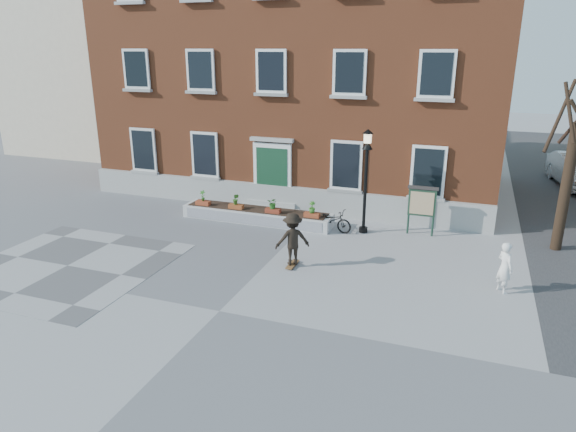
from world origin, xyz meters
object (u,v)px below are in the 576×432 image
at_px(lamp_post, 366,167).
at_px(skateboarder, 292,239).
at_px(bystander, 505,267).
at_px(notice_board, 422,203).
at_px(bicycle, 331,220).

xyz_separation_m(lamp_post, skateboarder, (-1.47, -3.93, -1.61)).
height_order(bystander, notice_board, notice_board).
relative_size(bystander, notice_board, 0.81).
bearing_deg(bystander, bicycle, 24.47).
distance_m(notice_board, skateboarder, 5.63).
height_order(bicycle, skateboarder, skateboarder).
bearing_deg(notice_board, lamp_post, -167.67).
bearing_deg(bystander, notice_board, -2.31).
relative_size(lamp_post, notice_board, 2.10).
distance_m(bicycle, lamp_post, 2.43).
xyz_separation_m(bicycle, notice_board, (3.25, 0.72, 0.82)).
xyz_separation_m(bicycle, skateboarder, (-0.27, -3.65, 0.48)).
distance_m(bystander, notice_board, 4.90).
distance_m(bicycle, bystander, 6.86).
distance_m(bystander, lamp_post, 6.25).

